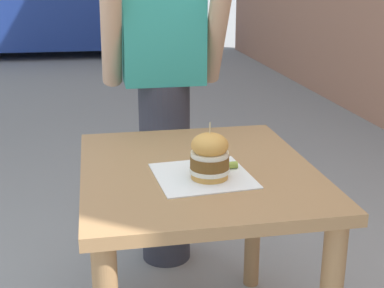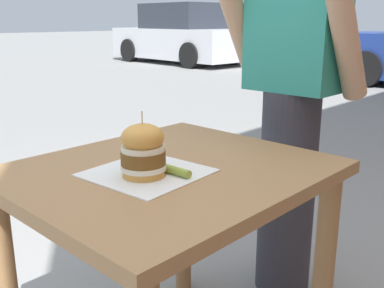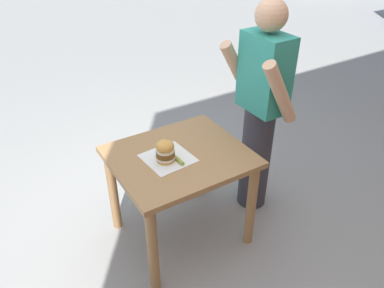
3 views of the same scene
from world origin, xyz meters
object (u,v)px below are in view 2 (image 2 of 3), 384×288
at_px(patio_table, 170,210).
at_px(parked_car_far_end, 181,37).
at_px(sandwich, 143,150).
at_px(diner_across_table, 292,94).
at_px(pickle_spear, 176,171).

relative_size(patio_table, parked_car_far_end, 0.21).
xyz_separation_m(sandwich, diner_across_table, (-0.03, 0.83, 0.06)).
relative_size(sandwich, pickle_spear, 1.93).
xyz_separation_m(patio_table, parked_car_far_end, (-8.09, 8.18, 0.11)).
bearing_deg(parked_car_far_end, sandwich, -45.65).
bearing_deg(parked_car_far_end, diner_across_table, -42.76).
relative_size(diner_across_table, parked_car_far_end, 0.39).
bearing_deg(pickle_spear, diner_across_table, 97.24).
bearing_deg(sandwich, patio_table, 98.36).
bearing_deg(parked_car_far_end, pickle_spear, -45.20).
bearing_deg(diner_across_table, sandwich, -87.66).
xyz_separation_m(diner_across_table, parked_car_far_end, (-8.07, 7.47, -0.16)).
distance_m(patio_table, diner_across_table, 0.76).
bearing_deg(diner_across_table, parked_car_far_end, 137.24).
distance_m(pickle_spear, diner_across_table, 0.78).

